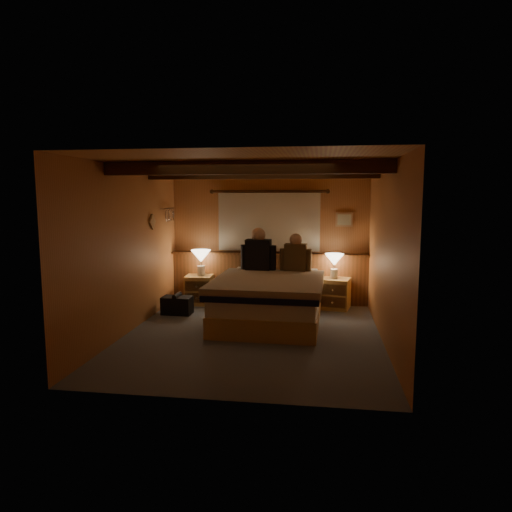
% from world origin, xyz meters
% --- Properties ---
extents(floor, '(4.20, 4.20, 0.00)m').
position_xyz_m(floor, '(0.00, 0.00, 0.00)').
color(floor, slate).
rests_on(floor, ground).
extents(ceiling, '(4.20, 4.20, 0.00)m').
position_xyz_m(ceiling, '(0.00, 0.00, 2.40)').
color(ceiling, tan).
rests_on(ceiling, wall_back).
extents(wall_back, '(3.60, 0.00, 3.60)m').
position_xyz_m(wall_back, '(0.00, 2.10, 1.20)').
color(wall_back, '#BA7643').
rests_on(wall_back, floor).
extents(wall_left, '(0.00, 4.20, 4.20)m').
position_xyz_m(wall_left, '(-1.80, 0.00, 1.20)').
color(wall_left, '#BA7643').
rests_on(wall_left, floor).
extents(wall_right, '(0.00, 4.20, 4.20)m').
position_xyz_m(wall_right, '(1.80, 0.00, 1.20)').
color(wall_right, '#BA7643').
rests_on(wall_right, floor).
extents(wall_front, '(3.60, 0.00, 3.60)m').
position_xyz_m(wall_front, '(0.00, -2.10, 1.20)').
color(wall_front, '#BA7643').
rests_on(wall_front, floor).
extents(wainscot, '(3.60, 0.23, 0.94)m').
position_xyz_m(wainscot, '(0.00, 2.04, 0.49)').
color(wainscot, brown).
rests_on(wainscot, wall_back).
extents(curtain_window, '(2.18, 0.09, 1.11)m').
position_xyz_m(curtain_window, '(0.00, 2.03, 1.52)').
color(curtain_window, '#422610').
rests_on(curtain_window, wall_back).
extents(ceiling_beams, '(3.60, 1.65, 0.16)m').
position_xyz_m(ceiling_beams, '(0.00, 0.15, 2.31)').
color(ceiling_beams, '#422610').
rests_on(ceiling_beams, ceiling).
extents(coat_rail, '(0.05, 0.55, 0.24)m').
position_xyz_m(coat_rail, '(-1.72, 1.58, 1.67)').
color(coat_rail, silver).
rests_on(coat_rail, wall_left).
extents(framed_print, '(0.30, 0.04, 0.25)m').
position_xyz_m(framed_print, '(1.35, 2.08, 1.55)').
color(framed_print, tan).
rests_on(framed_print, wall_back).
extents(bed, '(1.70, 2.15, 0.72)m').
position_xyz_m(bed, '(0.16, 0.68, 0.37)').
color(bed, tan).
rests_on(bed, floor).
extents(nightstand_left, '(0.50, 0.46, 0.53)m').
position_xyz_m(nightstand_left, '(-1.25, 1.76, 0.26)').
color(nightstand_left, tan).
rests_on(nightstand_left, floor).
extents(nightstand_right, '(0.57, 0.53, 0.54)m').
position_xyz_m(nightstand_right, '(1.21, 1.75, 0.27)').
color(nightstand_right, tan).
rests_on(nightstand_right, floor).
extents(lamp_left, '(0.36, 0.36, 0.47)m').
position_xyz_m(lamp_left, '(-1.21, 1.77, 0.86)').
color(lamp_left, silver).
rests_on(lamp_left, nightstand_left).
extents(lamp_right, '(0.33, 0.33, 0.43)m').
position_xyz_m(lamp_right, '(1.18, 1.77, 0.84)').
color(lamp_right, silver).
rests_on(lamp_right, nightstand_right).
extents(person_left, '(0.61, 0.27, 0.75)m').
position_xyz_m(person_left, '(-0.11, 1.42, 1.01)').
color(person_left, black).
rests_on(person_left, bed).
extents(person_right, '(0.54, 0.24, 0.66)m').
position_xyz_m(person_right, '(0.53, 1.41, 0.97)').
color(person_right, '#48351D').
rests_on(person_right, bed).
extents(duffel_bag, '(0.50, 0.31, 0.35)m').
position_xyz_m(duffel_bag, '(-1.43, 1.00, 0.15)').
color(duffel_bag, black).
rests_on(duffel_bag, floor).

